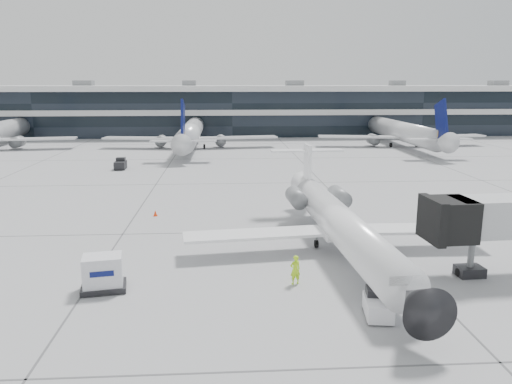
{
  "coord_description": "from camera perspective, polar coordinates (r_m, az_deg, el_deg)",
  "views": [
    {
      "loc": [
        -1.77,
        -38.75,
        11.82
      ],
      "look_at": [
        0.89,
        3.24,
        2.6
      ],
      "focal_mm": 35.0,
      "sensor_mm": 36.0,
      "label": 1
    }
  ],
  "objects": [
    {
      "name": "ground",
      "position": [
        40.55,
        -0.97,
        -4.59
      ],
      "size": [
        220.0,
        220.0,
        0.0
      ],
      "primitive_type": "plane",
      "color": "gray",
      "rests_on": "ground"
    },
    {
      "name": "far_tug",
      "position": [
        72.37,
        -15.23,
        3.09
      ],
      "size": [
        1.51,
        2.49,
        1.56
      ],
      "rotation": [
        0.0,
        0.0,
        0.03
      ],
      "color": "black",
      "rests_on": "ground"
    },
    {
      "name": "traffic_cone",
      "position": [
        46.17,
        -11.44,
        -2.39
      ],
      "size": [
        0.45,
        0.45,
        0.56
      ],
      "rotation": [
        0.0,
        0.0,
        -0.21
      ],
      "color": "#FF390D",
      "rests_on": "ground"
    },
    {
      "name": "terminal",
      "position": [
        120.95,
        -2.81,
        9.11
      ],
      "size": [
        170.0,
        22.0,
        10.0
      ],
      "primitive_type": "cube",
      "color": "black",
      "rests_on": "ground"
    },
    {
      "name": "regional_jet",
      "position": [
        35.82,
        9.51,
        -3.43
      ],
      "size": [
        22.1,
        27.56,
        6.37
      ],
      "rotation": [
        0.0,
        0.0,
        0.05
      ],
      "color": "white",
      "rests_on": "ground"
    },
    {
      "name": "ramp_worker",
      "position": [
        30.23,
        4.51,
        -8.85
      ],
      "size": [
        0.76,
        0.61,
        1.81
      ],
      "primitive_type": "imported",
      "rotation": [
        0.0,
        0.0,
        3.45
      ],
      "color": "#BBFF1A",
      "rests_on": "ground"
    },
    {
      "name": "cargo_uld",
      "position": [
        30.55,
        -17.08,
        -8.88
      ],
      "size": [
        2.8,
        2.26,
        2.06
      ],
      "rotation": [
        0.0,
        0.0,
        0.17
      ],
      "color": "black",
      "rests_on": "ground"
    },
    {
      "name": "baggage_tug",
      "position": [
        27.06,
        13.77,
        -12.44
      ],
      "size": [
        1.59,
        2.37,
        1.41
      ],
      "rotation": [
        0.0,
        0.0,
        -0.13
      ],
      "color": "white",
      "rests_on": "ground"
    },
    {
      "name": "bg_jet_right",
      "position": [
        100.34,
        16.14,
        5.11
      ],
      "size": [
        32.0,
        40.0,
        9.6
      ],
      "primitive_type": null,
      "color": "silver",
      "rests_on": "ground"
    },
    {
      "name": "bg_jet_center",
      "position": [
        94.7,
        -7.39,
        5.09
      ],
      "size": [
        32.0,
        40.0,
        9.6
      ],
      "primitive_type": null,
      "color": "silver",
      "rests_on": "ground"
    }
  ]
}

